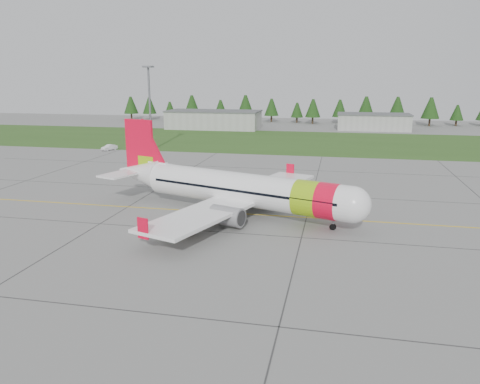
# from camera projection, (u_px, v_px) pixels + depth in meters

# --- Properties ---
(ground) EXTENTS (320.00, 320.00, 0.00)m
(ground) POSITION_uv_depth(u_px,v_px,m) (216.00, 232.00, 55.16)
(ground) COLOR gray
(ground) RESTS_ON ground
(aircraft) EXTENTS (37.53, 35.59, 11.77)m
(aircraft) POSITION_uv_depth(u_px,v_px,m) (239.00, 189.00, 61.65)
(aircraft) COLOR white
(aircraft) RESTS_ON ground
(follow_me_car) EXTENTS (1.77, 1.92, 3.93)m
(follow_me_car) POSITION_uv_depth(u_px,v_px,m) (178.00, 218.00, 53.95)
(follow_me_car) COLOR #CAA20B
(follow_me_car) RESTS_ON ground
(service_van) EXTENTS (1.90, 1.85, 4.27)m
(service_van) POSITION_uv_depth(u_px,v_px,m) (109.00, 142.00, 116.32)
(service_van) COLOR white
(service_van) RESTS_ON ground
(grass_strip) EXTENTS (320.00, 50.00, 0.03)m
(grass_strip) POSITION_uv_depth(u_px,v_px,m) (290.00, 141.00, 133.05)
(grass_strip) COLOR #30561E
(grass_strip) RESTS_ON ground
(taxi_guideline) EXTENTS (120.00, 0.25, 0.02)m
(taxi_guideline) POSITION_uv_depth(u_px,v_px,m) (232.00, 213.00, 62.76)
(taxi_guideline) COLOR gold
(taxi_guideline) RESTS_ON ground
(hangar_west) EXTENTS (32.00, 14.00, 6.00)m
(hangar_west) POSITION_uv_depth(u_px,v_px,m) (214.00, 120.00, 164.98)
(hangar_west) COLOR #A8A8A3
(hangar_west) RESTS_ON ground
(hangar_east) EXTENTS (24.00, 12.00, 5.20)m
(hangar_east) POSITION_uv_depth(u_px,v_px,m) (373.00, 122.00, 161.59)
(hangar_east) COLOR #A8A8A3
(hangar_east) RESTS_ON ground
(floodlight_mast) EXTENTS (0.50, 0.50, 20.00)m
(floodlight_mast) POSITION_uv_depth(u_px,v_px,m) (150.00, 110.00, 114.32)
(floodlight_mast) COLOR slate
(floodlight_mast) RESTS_ON ground
(treeline) EXTENTS (160.00, 8.00, 10.00)m
(treeline) POSITION_uv_depth(u_px,v_px,m) (305.00, 110.00, 185.05)
(treeline) COLOR #1C3F14
(treeline) RESTS_ON ground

